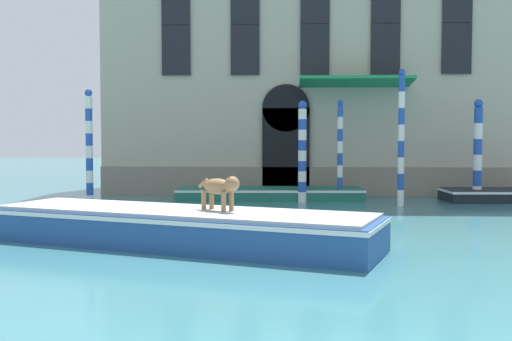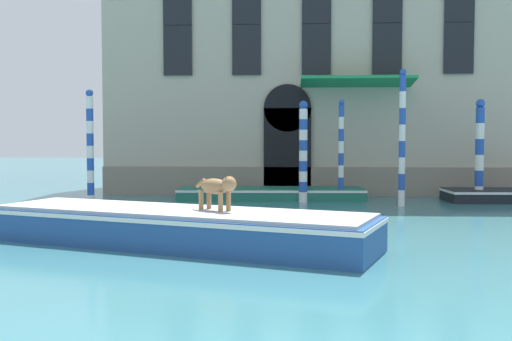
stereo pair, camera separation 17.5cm
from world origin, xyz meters
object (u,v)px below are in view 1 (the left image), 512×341
boat_foreground (179,226)px  mooring_pole_5 (89,148)px  boat_moored_near_palazzo (270,193)px  dog_on_deck (220,187)px  mooring_pole_1 (401,137)px  mooring_pole_3 (340,150)px  mooring_pole_0 (478,150)px  mooring_pole_4 (302,151)px

boat_foreground → mooring_pole_5: (-3.86, 6.30, 1.43)m
boat_moored_near_palazzo → dog_on_deck: bearing=-96.7°
boat_foreground → mooring_pole_1: (5.67, 7.10, 1.76)m
mooring_pole_1 → mooring_pole_3: mooring_pole_1 is taller
boat_foreground → mooring_pole_1: size_ratio=1.92×
mooring_pole_1 → mooring_pole_3: (-1.76, 1.33, -0.42)m
dog_on_deck → mooring_pole_3: 9.18m
boat_foreground → mooring_pole_0: mooring_pole_0 is taller
boat_moored_near_palazzo → mooring_pole_0: size_ratio=1.89×
boat_foreground → mooring_pole_1: mooring_pole_1 is taller
boat_foreground → boat_moored_near_palazzo: 9.04m
dog_on_deck → mooring_pole_4: 8.51m
mooring_pole_1 → mooring_pole_5: size_ratio=1.18×
mooring_pole_0 → mooring_pole_5: mooring_pole_5 is taller
mooring_pole_1 → mooring_pole_4: 3.21m
mooring_pole_3 → mooring_pole_4: size_ratio=1.02×
mooring_pole_0 → mooring_pole_3: 4.56m
dog_on_deck → mooring_pole_0: bearing=87.6°
mooring_pole_3 → boat_foreground: bearing=-114.9°
dog_on_deck → mooring_pole_1: bearing=95.1°
dog_on_deck → mooring_pole_3: (3.08, 8.63, 0.54)m
boat_moored_near_palazzo → mooring_pole_4: size_ratio=1.92×
boat_foreground → dog_on_deck: size_ratio=9.32×
mooring_pole_3 → mooring_pole_4: 1.31m
mooring_pole_1 → mooring_pole_5: bearing=-175.2°
boat_moored_near_palazzo → mooring_pole_3: mooring_pole_3 is taller
dog_on_deck → mooring_pole_5: (-4.69, 6.50, 0.64)m
boat_moored_near_palazzo → mooring_pole_3: 2.83m
boat_foreground → mooring_pole_4: mooring_pole_4 is taller
dog_on_deck → mooring_pole_5: mooring_pole_5 is taller
boat_moored_near_palazzo → mooring_pole_4: bearing=-39.0°
dog_on_deck → boat_moored_near_palazzo: dog_on_deck is taller
mooring_pole_0 → mooring_pole_1: 3.20m
mooring_pole_3 → mooring_pole_5: 8.06m
boat_foreground → mooring_pole_0: size_ratio=2.39×
dog_on_deck → mooring_pole_4: (1.82, 8.29, 0.52)m
boat_foreground → mooring_pole_0: (8.47, 8.57, 1.34)m
mooring_pole_1 → mooring_pole_4: mooring_pole_1 is taller
mooring_pole_5 → mooring_pole_0: bearing=10.4°
mooring_pole_4 → dog_on_deck: bearing=-102.3°
boat_foreground → dog_on_deck: bearing=5.9°
boat_moored_near_palazzo → mooring_pole_3: size_ratio=1.89×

